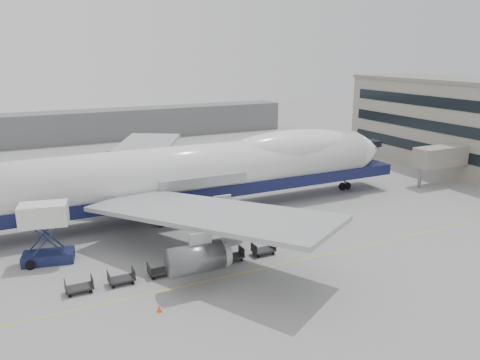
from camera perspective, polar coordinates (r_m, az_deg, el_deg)
ground at (r=49.99m, az=-1.73°, el=-8.29°), size 260.00×260.00×0.00m
apron_line at (r=45.09m, az=1.46°, el=-11.04°), size 60.00×0.15×0.01m
hangar at (r=113.37m, az=-21.35°, el=5.93°), size 110.00×8.00×7.00m
airliner at (r=58.97m, az=-5.99°, el=1.12°), size 67.00×55.30×19.98m
catering_truck at (r=49.26m, az=-22.64°, el=-5.59°), size 5.13×3.95×6.05m
traffic_cone at (r=39.17m, az=-9.83°, el=-15.18°), size 0.41×0.41×0.61m
dolly_0 at (r=43.48m, az=-19.01°, el=-12.22°), size 2.30×1.35×1.30m
dolly_1 at (r=43.91m, az=-14.25°, el=-11.54°), size 2.30×1.35×1.30m
dolly_2 at (r=44.63m, az=-9.64°, el=-10.80°), size 2.30×1.35×1.30m
dolly_3 at (r=45.63m, az=-5.23°, el=-10.03°), size 2.30×1.35×1.30m
dolly_4 at (r=46.88m, az=-1.05°, el=-9.24°), size 2.30×1.35×1.30m
dolly_5 at (r=48.37m, az=2.88°, el=-8.46°), size 2.30×1.35×1.30m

